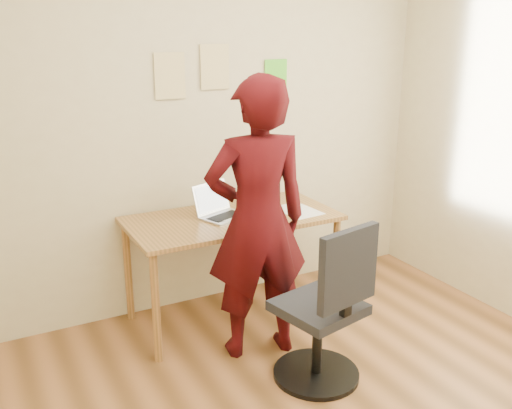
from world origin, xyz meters
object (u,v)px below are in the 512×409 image
desk (232,229)px  person (257,221)px  phone (264,221)px  office_chair (326,317)px  laptop (220,209)px

desk → person: 0.51m
person → phone: bearing=-114.9°
office_chair → person: (-0.18, 0.48, 0.45)m
laptop → person: person is taller
laptop → office_chair: office_chair is taller
office_chair → laptop: bearing=89.1°
phone → person: (-0.19, -0.27, 0.11)m
desk → laptop: laptop is taller
desk → laptop: size_ratio=3.74×
desk → office_chair: (0.13, -0.95, -0.24)m
office_chair → person: size_ratio=0.56×
laptop → person: bearing=-109.1°
laptop → office_chair: 1.08m
desk → phone: (0.14, -0.19, 0.09)m
phone → person: bearing=-116.6°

